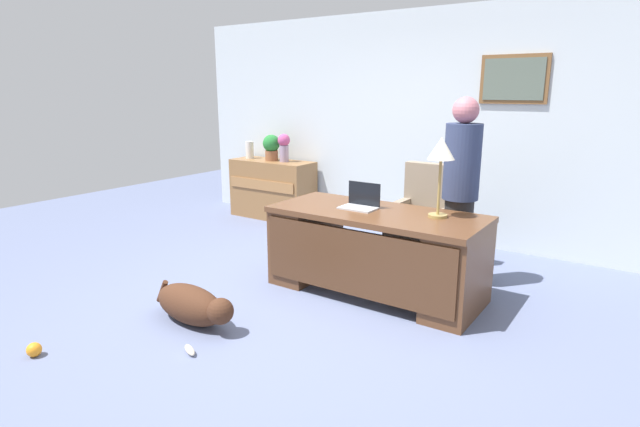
% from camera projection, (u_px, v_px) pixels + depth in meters
% --- Properties ---
extents(ground_plane, '(12.00, 12.00, 0.00)m').
position_uv_depth(ground_plane, '(304.00, 307.00, 4.25)').
color(ground_plane, slate).
extents(back_wall, '(7.00, 0.16, 2.70)m').
position_uv_depth(back_wall, '(432.00, 127.00, 6.01)').
color(back_wall, silver).
rests_on(back_wall, ground_plane).
extents(desk, '(1.87, 0.82, 0.75)m').
position_uv_depth(desk, '(374.00, 249.00, 4.45)').
color(desk, brown).
rests_on(desk, ground_plane).
extents(credenza, '(1.22, 0.50, 0.82)m').
position_uv_depth(credenza, '(273.00, 189.00, 7.16)').
color(credenza, olive).
rests_on(credenza, ground_plane).
extents(armchair, '(0.60, 0.59, 1.06)m').
position_uv_depth(armchair, '(425.00, 222.00, 5.11)').
color(armchair, gray).
rests_on(armchair, ground_plane).
extents(person_standing, '(0.32, 0.32, 1.73)m').
position_uv_depth(person_standing, '(460.00, 191.00, 4.52)').
color(person_standing, '#262323').
rests_on(person_standing, ground_plane).
extents(dog_lying, '(0.88, 0.34, 0.30)m').
position_uv_depth(dog_lying, '(193.00, 305.00, 3.93)').
color(dog_lying, '#472819').
rests_on(dog_lying, ground_plane).
extents(laptop, '(0.32, 0.22, 0.22)m').
position_uv_depth(laptop, '(361.00, 202.00, 4.51)').
color(laptop, '#B2B5BA').
rests_on(laptop, desk).
extents(desk_lamp, '(0.22, 0.22, 0.66)m').
position_uv_depth(desk_lamp, '(441.00, 154.00, 4.07)').
color(desk_lamp, '#9E8447').
rests_on(desk_lamp, desk).
extents(vase_with_flowers, '(0.17, 0.17, 0.38)m').
position_uv_depth(vase_with_flowers, '(284.00, 146.00, 6.89)').
color(vase_with_flowers, '#9B859F').
rests_on(vase_with_flowers, credenza).
extents(vase_empty, '(0.12, 0.12, 0.24)m').
position_uv_depth(vase_empty, '(250.00, 150.00, 7.26)').
color(vase_empty, silver).
rests_on(vase_empty, credenza).
extents(potted_plant, '(0.24, 0.24, 0.36)m').
position_uv_depth(potted_plant, '(271.00, 146.00, 7.01)').
color(potted_plant, brown).
rests_on(potted_plant, credenza).
extents(dog_toy_ball, '(0.10, 0.10, 0.10)m').
position_uv_depth(dog_toy_ball, '(34.00, 350.00, 3.46)').
color(dog_toy_ball, orange).
rests_on(dog_toy_ball, ground_plane).
extents(dog_toy_plush, '(0.16, 0.11, 0.05)m').
position_uv_depth(dog_toy_plush, '(190.00, 350.00, 3.51)').
color(dog_toy_plush, beige).
rests_on(dog_toy_plush, ground_plane).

